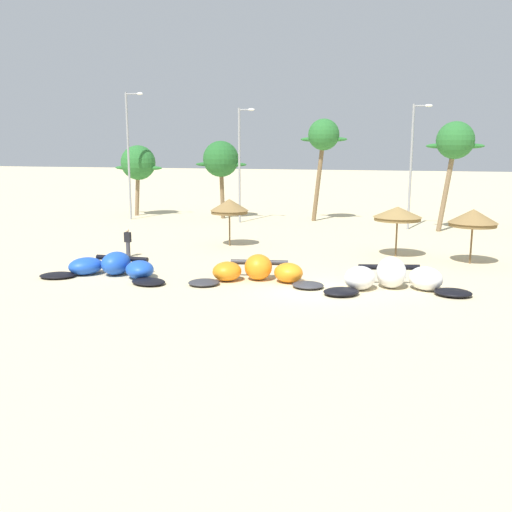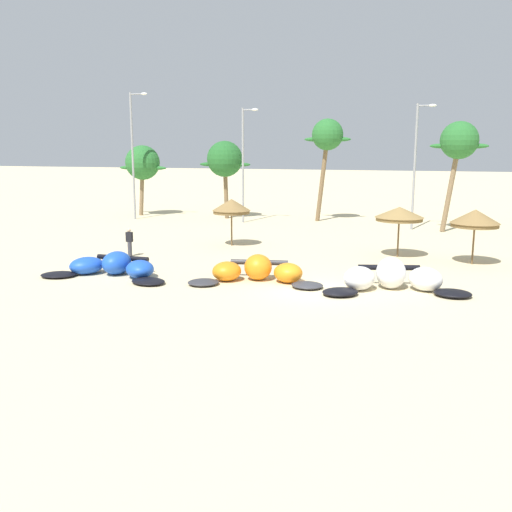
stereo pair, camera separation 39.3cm
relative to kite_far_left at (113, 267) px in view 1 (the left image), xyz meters
name	(u,v)px [view 1 (the left image)]	position (x,y,z in m)	size (l,w,h in m)	color
ground_plane	(312,291)	(9.79, -0.12, -0.44)	(260.00, 260.00, 0.00)	beige
kite_far_left	(113,267)	(0.00, 0.00, 0.00)	(6.82, 3.10, 1.14)	black
kite_left	(258,272)	(7.04, 0.90, 0.03)	(6.38, 3.48, 1.21)	#333338
kite_left_of_center	(393,278)	(13.15, 1.02, 0.10)	(6.39, 3.81, 1.39)	black
beach_umbrella_near_van	(229,206)	(2.71, 9.73, 2.06)	(2.41, 2.41, 2.96)	brown
beach_umbrella_middle	(398,214)	(12.98, 8.94, 2.03)	(2.73, 2.73, 2.86)	brown
beach_umbrella_near_palms	(473,218)	(16.90, 7.97, 2.04)	(2.57, 2.57, 2.94)	brown
person_near_kites	(128,243)	(-1.67, 4.63, 0.38)	(0.36, 0.24, 1.62)	#383842
palm_leftmost	(138,163)	(-10.24, 22.64, 4.27)	(4.63, 3.08, 6.31)	#7F6647
palm_left	(221,160)	(-2.44, 22.79, 4.63)	(4.63, 3.08, 6.68)	brown
palm_left_of_gap	(323,137)	(6.32, 23.34, 6.52)	(3.86, 2.57, 8.43)	brown
palm_center_left	(455,142)	(16.39, 19.91, 6.04)	(4.03, 2.69, 7.96)	#7F6647
lamppost_west	(129,151)	(-9.62, 19.96, 5.40)	(1.64, 0.24, 10.62)	gray
lamppost_west_center	(240,160)	(0.03, 20.56, 4.66)	(1.38, 0.24, 9.21)	gray
lamppost_east_center	(412,161)	(13.51, 20.32, 4.68)	(1.41, 0.24, 9.25)	gray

